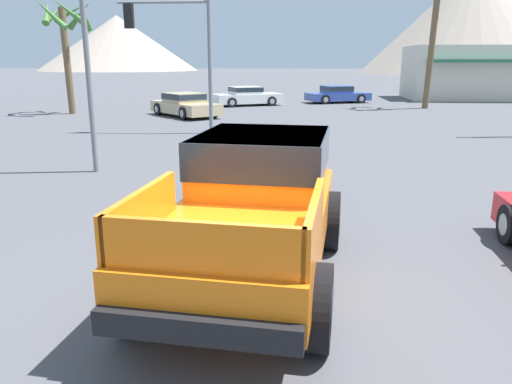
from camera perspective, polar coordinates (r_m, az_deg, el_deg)
ground_plane at (r=6.57m, az=-0.23°, el=-11.19°), size 320.00×320.00×0.00m
orange_pickup_truck at (r=6.79m, az=-0.07°, el=-0.61°), size 2.67×5.09×1.87m
parked_car_blue at (r=35.23m, az=9.28°, el=10.99°), size 4.59×3.18×1.15m
parked_car_tan at (r=26.65m, az=-8.13°, el=9.88°), size 4.33×4.57×1.20m
parked_car_white at (r=32.67m, az=-1.07°, el=10.92°), size 4.69×3.51×1.20m
traffic_light_crosswalk at (r=20.51m, az=-9.45°, el=16.94°), size 3.63×0.38×5.25m
palm_tree_tall at (r=29.40m, az=-20.88°, el=17.11°), size 2.67×2.95×5.98m
storefront_building at (r=41.62m, az=24.24°, el=12.34°), size 10.43×6.56×3.86m
distant_mountain_range at (r=123.30m, az=20.54°, el=16.49°), size 162.61×71.76×21.84m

